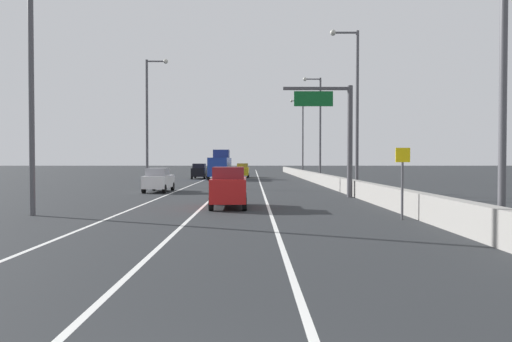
{
  "coord_description": "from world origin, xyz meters",
  "views": [
    {
      "loc": [
        0.66,
        -3.21,
        2.46
      ],
      "look_at": [
        1.06,
        49.92,
        1.27
      ],
      "focal_mm": 32.22,
      "sensor_mm": 36.0,
      "label": 1
    }
  ],
  "objects": [
    {
      "name": "ground_plane",
      "position": [
        0.0,
        64.0,
        0.0
      ],
      "size": [
        320.0,
        320.0,
        0.0
      ],
      "primitive_type": "plane",
      "color": "#26282B"
    },
    {
      "name": "lane_stripe_right",
      "position": [
        1.5,
        55.0,
        0.0
      ],
      "size": [
        0.16,
        130.0,
        0.0
      ],
      "primitive_type": "cube",
      "color": "silver",
      "rests_on": "ground_plane"
    },
    {
      "name": "box_truck",
      "position": [
        -3.59,
        57.2,
        1.79
      ],
      "size": [
        2.63,
        8.5,
        3.94
      ],
      "color": "navy",
      "rests_on": "ground_plane"
    },
    {
      "name": "car_black_3",
      "position": [
        -6.52,
        59.1,
        1.03
      ],
      "size": [
        1.92,
        4.34,
        2.07
      ],
      "color": "black",
      "rests_on": "ground_plane"
    },
    {
      "name": "car_red_2",
      "position": [
        -0.58,
        20.83,
        1.06
      ],
      "size": [
        1.92,
        4.19,
        2.14
      ],
      "color": "red",
      "rests_on": "ground_plane"
    },
    {
      "name": "lamp_post_left_mid",
      "position": [
        -9.12,
        40.39,
        6.81
      ],
      "size": [
        2.14,
        0.44,
        12.07
      ],
      "color": "#4C4C51",
      "rests_on": "ground_plane"
    },
    {
      "name": "speed_advisory_sign",
      "position": [
        6.91,
        15.83,
        1.76
      ],
      "size": [
        0.6,
        0.11,
        3.0
      ],
      "color": "#4C4C51",
      "rests_on": "ground_plane"
    },
    {
      "name": "car_yellow_0",
      "position": [
        -0.78,
        63.8,
        1.03
      ],
      "size": [
        1.89,
        4.37,
        2.08
      ],
      "color": "gold",
      "rests_on": "ground_plane"
    },
    {
      "name": "lamp_post_right_fourth",
      "position": [
        8.34,
        68.87,
        6.81
      ],
      "size": [
        2.14,
        0.44,
        12.07
      ],
      "color": "#4C4C51",
      "rests_on": "ground_plane"
    },
    {
      "name": "overhead_sign_gantry",
      "position": [
        6.47,
        27.58,
        4.73
      ],
      "size": [
        4.68,
        0.36,
        7.5
      ],
      "color": "#47474C",
      "rests_on": "ground_plane"
    },
    {
      "name": "lamp_post_right_near",
      "position": [
        8.43,
        11.41,
        6.81
      ],
      "size": [
        2.14,
        0.44,
        12.07
      ],
      "color": "#4C4C51",
      "rests_on": "ground_plane"
    },
    {
      "name": "lamp_post_right_second",
      "position": [
        8.14,
        30.56,
        6.81
      ],
      "size": [
        2.14,
        0.44,
        12.07
      ],
      "color": "#4C4C51",
      "rests_on": "ground_plane"
    },
    {
      "name": "lane_stripe_center",
      "position": [
        -2.0,
        55.0,
        0.0
      ],
      "size": [
        0.16,
        130.0,
        0.0
      ],
      "primitive_type": "cube",
      "color": "silver",
      "rests_on": "ground_plane"
    },
    {
      "name": "lamp_post_left_near",
      "position": [
        -9.0,
        17.41,
        6.81
      ],
      "size": [
        2.14,
        0.44,
        12.07
      ],
      "color": "#4C4C51",
      "rests_on": "ground_plane"
    },
    {
      "name": "lane_stripe_left",
      "position": [
        -5.5,
        55.0,
        0.0
      ],
      "size": [
        0.16,
        130.0,
        0.0
      ],
      "primitive_type": "cube",
      "color": "silver",
      "rests_on": "ground_plane"
    },
    {
      "name": "jersey_barrier_right",
      "position": [
        7.81,
        40.0,
        0.55
      ],
      "size": [
        0.6,
        120.0,
        1.1
      ],
      "primitive_type": "cube",
      "color": "gray",
      "rests_on": "ground_plane"
    },
    {
      "name": "car_white_4",
      "position": [
        -6.74,
        32.93,
        0.94
      ],
      "size": [
        1.8,
        4.33,
        1.89
      ],
      "color": "white",
      "rests_on": "ground_plane"
    },
    {
      "name": "car_green_1",
      "position": [
        -6.29,
        78.23,
        1.03
      ],
      "size": [
        1.97,
        4.54,
        2.07
      ],
      "color": "#196033",
      "rests_on": "ground_plane"
    },
    {
      "name": "lamp_post_right_third",
      "position": [
        8.25,
        49.72,
        6.81
      ],
      "size": [
        2.14,
        0.44,
        12.07
      ],
      "color": "#4C4C51",
      "rests_on": "ground_plane"
    }
  ]
}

